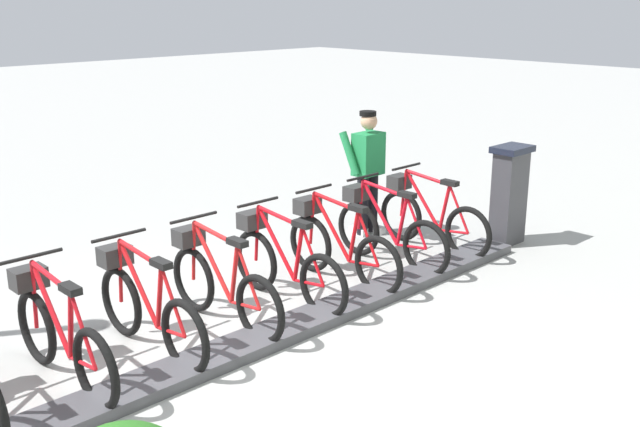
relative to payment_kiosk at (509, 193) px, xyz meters
The scene contains 11 objects.
ground_plane 4.43m from the payment_kiosk, 90.70° to the left, with size 60.00×60.00×0.00m, color #A2A29E.
dock_rail_base 4.42m from the payment_kiosk, 90.70° to the left, with size 0.44×8.14×0.10m, color #47474C.
payment_kiosk is the anchor object (origin of this frame).
bike_docked_0 1.10m from the payment_kiosk, 57.76° to the left, with size 1.72×0.54×1.02m.
bike_docked_1 1.83m from the payment_kiosk, 71.63° to the left, with size 1.72×0.54×1.02m.
bike_docked_2 2.61m from the payment_kiosk, 77.30° to the left, with size 1.72×0.54×1.02m.
bike_docked_3 3.41m from the payment_kiosk, 80.32° to the left, with size 1.72×0.54×1.02m.
bike_docked_4 4.21m from the payment_kiosk, 82.19° to the left, with size 1.72×0.54×1.02m.
bike_docked_5 5.02m from the payment_kiosk, 83.45° to the left, with size 1.72×0.54×1.02m.
bike_docked_6 5.83m from the payment_kiosk, 84.37° to the left, with size 1.72×0.54×1.02m.
worker_near_rack 1.85m from the payment_kiosk, 33.71° to the left, with size 0.47×0.63×1.66m.
Camera 1 is at (-4.84, 3.75, 3.08)m, focal length 41.60 mm.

